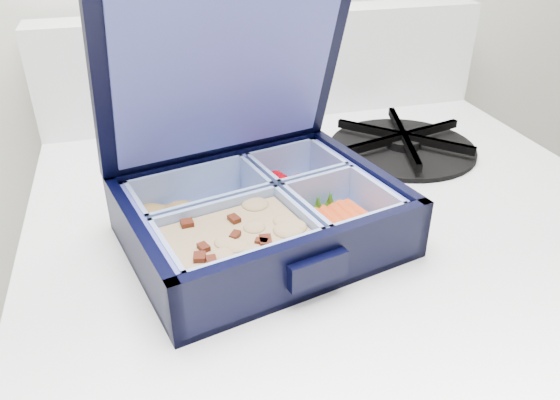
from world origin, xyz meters
name	(u,v)px	position (x,y,z in m)	size (l,w,h in m)	color
bento_box	(261,216)	(-0.70, 1.64, 0.93)	(0.23, 0.18, 0.06)	black
burner_grate	(403,140)	(-0.48, 1.78, 0.92)	(0.18, 0.18, 0.03)	black
burner_grate_rear	(195,140)	(-0.73, 1.86, 0.92)	(0.19, 0.19, 0.02)	black
fork	(323,166)	(-0.59, 1.76, 0.91)	(0.02, 0.18, 0.01)	#B7B5C3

